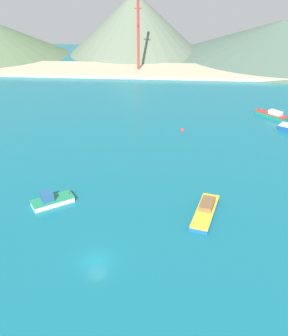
# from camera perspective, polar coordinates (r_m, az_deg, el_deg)

# --- Properties ---
(ground) EXTENTS (260.00, 280.00, 0.50)m
(ground) POSITION_cam_1_polar(r_m,az_deg,el_deg) (79.45, -3.19, 0.50)
(ground) COLOR #146B7F
(fishing_boat_4) EXTENTS (7.53, 6.49, 2.52)m
(fishing_boat_4) POSITION_cam_1_polar(r_m,az_deg,el_deg) (67.39, -13.79, -4.71)
(fishing_boat_4) COLOR silver
(fishing_boat_4) RESTS_ON ground
(fishing_boat_6) EXTENTS (8.25, 8.26, 2.03)m
(fishing_boat_6) POSITION_cam_1_polar(r_m,az_deg,el_deg) (110.70, 18.78, 7.65)
(fishing_boat_6) COLOR #198466
(fishing_boat_6) RESTS_ON ground
(fishing_boat_7) EXTENTS (5.62, 11.07, 1.80)m
(fishing_boat_7) POSITION_cam_1_polar(r_m,az_deg,el_deg) (63.78, 9.28, -6.39)
(fishing_boat_7) COLOR #1E5BA8
(fishing_boat_7) RESTS_ON ground
(buoy_0) EXTENTS (0.97, 0.97, 0.97)m
(buoy_0) POSITION_cam_1_polar(r_m,az_deg,el_deg) (96.06, 5.81, 5.66)
(buoy_0) COLOR red
(buoy_0) RESTS_ON ground
(beach_strip) EXTENTS (247.00, 23.37, 1.20)m
(beach_strip) POSITION_cam_1_polar(r_m,az_deg,el_deg) (154.50, 0.62, 14.49)
(beach_strip) COLOR #C6B793
(beach_strip) RESTS_ON ground
(hill_central) EXTENTS (63.07, 63.07, 27.47)m
(hill_central) POSITION_cam_1_polar(r_m,az_deg,el_deg) (190.25, -1.33, 21.01)
(hill_central) COLOR #60705B
(hill_central) RESTS_ON ground
(hill_east) EXTENTS (97.29, 97.29, 16.42)m
(hill_east) POSITION_cam_1_polar(r_m,az_deg,el_deg) (191.97, 19.99, 17.87)
(hill_east) COLOR #4C6656
(hill_east) RESTS_ON ground
(radio_tower) EXTENTS (2.87, 2.29, 28.66)m
(radio_tower) POSITION_cam_1_polar(r_m,az_deg,el_deg) (151.77, -0.88, 19.63)
(radio_tower) COLOR #B7332D
(radio_tower) RESTS_ON ground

